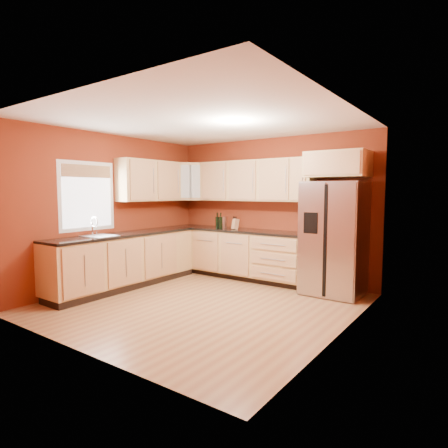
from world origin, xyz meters
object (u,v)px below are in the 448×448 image
(knife_block, at_px, (235,224))
(canister_left, at_px, (223,223))
(soap_dispenser, at_px, (302,228))
(wine_bottle_a, at_px, (221,221))
(refrigerator, at_px, (334,238))

(knife_block, bearing_deg, canister_left, -165.05)
(canister_left, bearing_deg, soap_dispenser, -1.93)
(canister_left, xyz_separation_m, wine_bottle_a, (-0.00, -0.08, 0.04))
(canister_left, distance_m, knife_block, 0.31)
(wine_bottle_a, xyz_separation_m, soap_dispenser, (1.65, 0.02, -0.05))
(knife_block, distance_m, soap_dispenser, 1.34)
(soap_dispenser, bearing_deg, knife_block, 179.34)
(refrigerator, distance_m, knife_block, 1.89)
(refrigerator, height_order, knife_block, refrigerator)
(canister_left, xyz_separation_m, soap_dispenser, (1.65, -0.06, -0.01))
(refrigerator, height_order, soap_dispenser, refrigerator)
(wine_bottle_a, bearing_deg, soap_dispenser, 0.73)
(refrigerator, height_order, wine_bottle_a, refrigerator)
(refrigerator, xyz_separation_m, canister_left, (-2.20, 0.06, 0.14))
(wine_bottle_a, relative_size, knife_block, 1.54)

